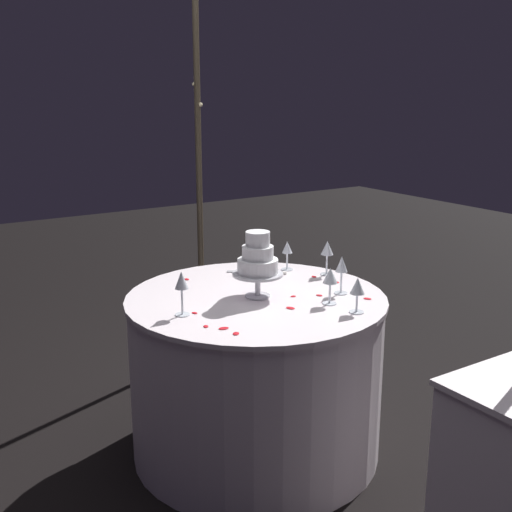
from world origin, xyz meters
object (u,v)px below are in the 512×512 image
decorative_arch (320,104)px  wine_glass_5 (182,283)px  wine_glass_2 (357,288)px  wine_glass_4 (287,249)px  wine_glass_3 (342,267)px  main_table (256,374)px  tiered_cake (258,260)px  wine_glass_1 (327,250)px  wine_glass_0 (330,277)px  cake_knife (261,272)px

decorative_arch → wine_glass_5: bearing=-86.6°
wine_glass_2 → wine_glass_5: bearing=-120.5°
wine_glass_4 → wine_glass_5: wine_glass_5 is taller
wine_glass_2 → wine_glass_3: wine_glass_3 is taller
main_table → tiered_cake: 0.53m
decorative_arch → wine_glass_2: size_ratio=16.08×
main_table → wine_glass_5: wine_glass_5 is taller
wine_glass_1 → wine_glass_4: (-0.17, -0.11, -0.02)m
tiered_cake → wine_glass_1: tiered_cake is taller
wine_glass_3 → wine_glass_5: size_ratio=0.94×
main_table → wine_glass_1: 0.69m
decorative_arch → wine_glass_1: (-0.10, 0.14, -0.69)m
decorative_arch → wine_glass_5: (0.04, -0.70, -0.68)m
wine_glass_0 → main_table: bearing=-141.5°
decorative_arch → wine_glass_4: 0.76m
wine_glass_1 → wine_glass_3: wine_glass_3 is taller
tiered_cake → main_table: bearing=-172.2°
wine_glass_1 → wine_glass_5: 0.86m
tiered_cake → wine_glass_2: (0.39, 0.22, -0.06)m
wine_glass_0 → wine_glass_4: (-0.52, 0.16, -0.01)m
tiered_cake → wine_glass_0: tiered_cake is taller
tiered_cake → cake_knife: bearing=145.0°
wine_glass_2 → wine_glass_4: 0.68m
wine_glass_2 → main_table: bearing=-150.5°
tiered_cake → wine_glass_3: tiered_cake is taller
main_table → wine_glass_2: wine_glass_2 is taller
wine_glass_0 → wine_glass_2: (0.14, 0.02, -0.01)m
wine_glass_5 → main_table: bearing=96.6°
wine_glass_5 → cake_knife: 0.69m
decorative_arch → wine_glass_3: decorative_arch is taller
wine_glass_0 → wine_glass_2: wine_glass_0 is taller
wine_glass_0 → wine_glass_3: 0.16m
wine_glass_4 → wine_glass_5: size_ratio=0.80×
wine_glass_4 → cake_knife: wine_glass_4 is taller
tiered_cake → wine_glass_3: bearing=64.5°
main_table → wine_glass_1: bearing=101.4°
wine_glass_4 → main_table: bearing=-53.1°
decorative_arch → main_table: (-0.00, -0.33, -1.18)m
decorative_arch → wine_glass_4: decorative_arch is taller
wine_glass_3 → cake_knife: wine_glass_3 is taller
wine_glass_1 → wine_glass_4: 0.21m
wine_glass_4 → wine_glass_0: bearing=-16.5°
wine_glass_0 → wine_glass_5: (-0.21, -0.58, 0.02)m
tiered_cake → wine_glass_5: size_ratio=1.60×
wine_glass_0 → wine_glass_4: bearing=163.5°
wine_glass_3 → wine_glass_4: 0.44m
wine_glass_0 → wine_glass_1: bearing=142.7°
decorative_arch → wine_glass_2: 0.82m
wine_glass_0 → wine_glass_5: 0.62m
wine_glass_2 → wine_glass_1: bearing=153.7°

